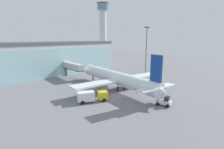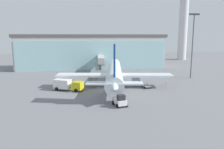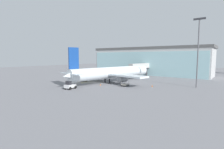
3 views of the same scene
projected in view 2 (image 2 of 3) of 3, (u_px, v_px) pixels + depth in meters
The scene contains 11 objects.
ground at pixel (101, 90), 53.90m from camera, with size 240.00×240.00×0.00m, color slate.
terminal_building at pixel (92, 51), 90.86m from camera, with size 60.58×16.52×13.74m.
jet_bridge at pixel (101, 60), 79.19m from camera, with size 3.45×14.59×5.90m.
control_tower at pixel (184, 19), 119.29m from camera, with size 8.06×8.06×38.97m.
apron_light_mast at pixel (193, 41), 66.96m from camera, with size 3.20×0.40×19.82m.
airplane at pixel (114, 73), 57.45m from camera, with size 29.97×37.44×11.62m.
catering_truck at pixel (67, 85), 53.03m from camera, with size 7.52×5.20×2.65m.
baggage_cart at pixel (146, 86), 55.91m from camera, with size 1.99×3.00×1.50m.
pushback_tug at pixel (120, 101), 41.30m from camera, with size 2.73×3.50×2.30m.
safety_cone_nose at pixel (123, 91), 51.42m from camera, with size 0.36×0.36×0.55m, color orange.
safety_cone_wingtip at pixel (167, 83), 60.80m from camera, with size 0.36×0.36×0.55m, color orange.
Camera 2 is at (-4.99, -52.25, 13.13)m, focal length 35.00 mm.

